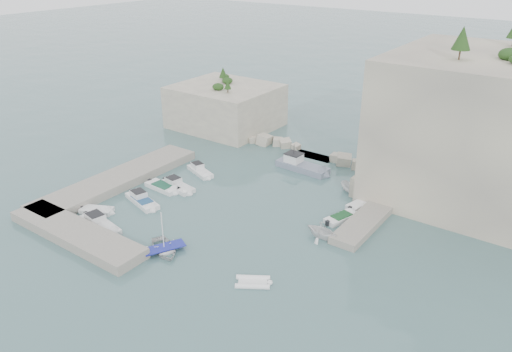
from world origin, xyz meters
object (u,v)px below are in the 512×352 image
Objects in this scene: tender_east_c at (361,206)px; tender_east_d at (353,194)px; motorboat_f at (100,227)px; motorboat_b at (177,188)px; motorboat_a at (200,173)px; work_boat at (302,170)px; motorboat_d at (142,203)px; rowboat at (164,251)px; motorboat_e at (97,213)px; inflatable_dinghy at (253,284)px; tender_east_b at (341,220)px; motorboat_c at (163,189)px; tender_east_a at (322,237)px.

tender_east_d reaches higher than tender_east_c.
motorboat_b is at bearing 99.45° from motorboat_f.
tender_east_c is (21.75, 4.19, 0.00)m from motorboat_a.
work_boat is (-11.09, 4.92, 0.00)m from tender_east_c.
motorboat_d reaches higher than rowboat.
motorboat_f is 28.12m from work_boat.
motorboat_a and motorboat_f have the same top height.
motorboat_d is 5.32m from motorboat_e.
inflatable_dinghy is at bearing -18.78° from motorboat_b.
tender_east_b is at bearing -8.49° from rowboat.
tender_east_d is (20.33, 12.78, 0.00)m from motorboat_c.
motorboat_b is 1.66× the size of inflatable_dinghy.
rowboat is at bearing 161.21° from tender_east_b.
motorboat_b is 0.69× the size of work_boat.
inflatable_dinghy is (10.35, 0.93, 0.00)m from rowboat.
motorboat_d is 1.70× the size of tender_east_a.
rowboat is at bearing -38.49° from motorboat_a.
motorboat_a is 21.35m from tender_east_b.
inflatable_dinghy is at bearing -57.90° from rowboat.
motorboat_c is 10.84m from motorboat_f.
motorboat_b is 1.23× the size of tender_east_c.
motorboat_c and motorboat_e have the same top height.
motorboat_a is 0.93× the size of motorboat_b.
work_boat reaches higher than rowboat.
motorboat_a reaches higher than rowboat.
motorboat_b is 1.09× the size of motorboat_c.
motorboat_a is at bearing 105.92° from tender_east_b.
motorboat_e is 0.89× the size of rowboat.
motorboat_a is 14.02m from work_boat.
work_boat reaches higher than motorboat_a.
tender_east_a is at bearing 10.26° from motorboat_b.
motorboat_f is at bearing 148.10° from tender_east_c.
motorboat_c is at bearing 97.05° from tender_east_a.
motorboat_b is 1.23× the size of tender_east_b.
tender_east_c is (0.37, 9.04, 0.00)m from tender_east_a.
inflatable_dinghy is at bearing -16.90° from motorboat_a.
inflatable_dinghy is 21.95m from tender_east_d.
motorboat_b is 0.85× the size of motorboat_f.
motorboat_d is 1.33× the size of rowboat.
motorboat_d is (0.80, -4.17, 0.00)m from motorboat_c.
inflatable_dinghy is at bearing -20.61° from motorboat_c.
tender_east_a reaches higher than motorboat_e.
motorboat_e is at bearing 138.91° from tender_east_b.
tender_east_a is 11.37m from tender_east_d.
motorboat_d is at bearing -76.04° from motorboat_c.
tender_east_a is at bearing -169.52° from tender_east_c.
motorboat_f reaches higher than tender_east_c.
tender_east_a is at bearing -1.02° from motorboat_e.
tender_east_d is at bearing 61.08° from motorboat_f.
tender_east_d is at bearing 11.74° from tender_east_a.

